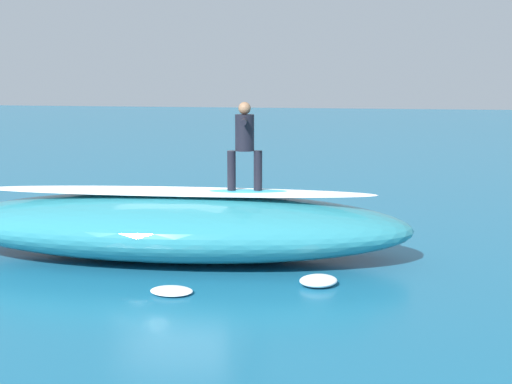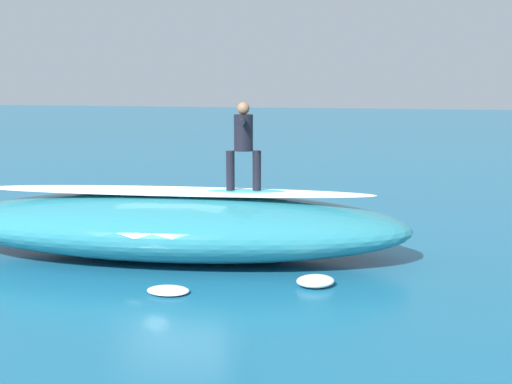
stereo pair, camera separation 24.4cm
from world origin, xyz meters
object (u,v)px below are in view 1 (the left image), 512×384
surfboard_riding (245,193)px  surfer_riding (245,139)px  surfboard_paddling (265,230)px  surfer_paddling (270,223)px

surfboard_riding → surfer_riding: size_ratio=1.22×
surfboard_paddling → surfer_paddling: size_ratio=1.27×
surfboard_paddling → surfboard_riding: bearing=115.3°
surfer_riding → surfer_paddling: bearing=-101.9°
surfboard_riding → surfer_riding: bearing=124.6°
surfboard_riding → surfer_riding: (-0.00, 0.00, 0.99)m
surfboard_riding → surfer_paddling: surfboard_riding is taller
surfboard_paddling → surfer_paddling: bearing=180.0°
surfboard_riding → surfer_riding: surfer_riding is taller
surfer_riding → surfboard_paddling: (0.05, -2.40, -2.24)m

